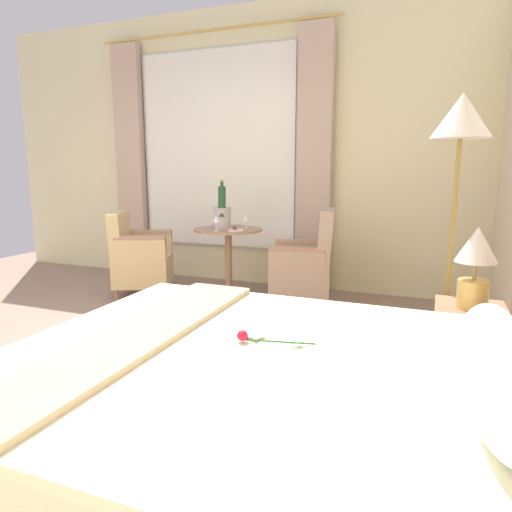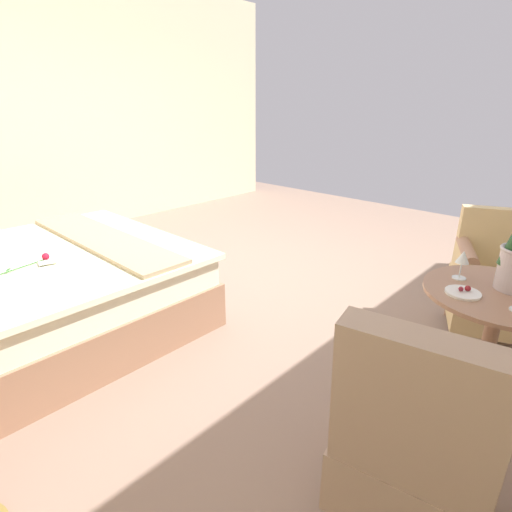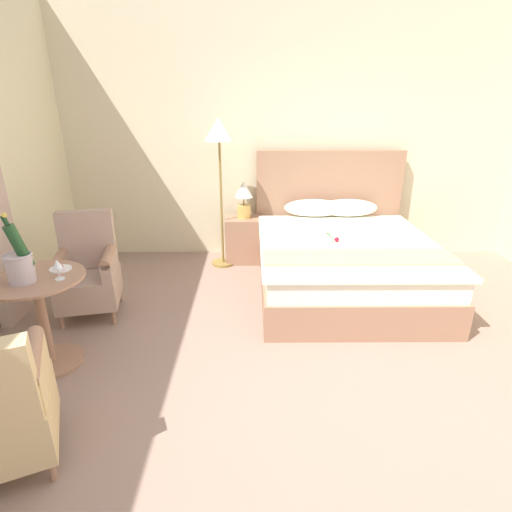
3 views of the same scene
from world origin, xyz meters
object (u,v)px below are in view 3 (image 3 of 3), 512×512
bedside_lamp (244,196)px  floor_lamp_brass (219,143)px  champagne_bucket (20,262)px  wine_glass_near_bucket (57,265)px  bed (342,257)px  armchair_by_window (88,272)px  nightstand (244,239)px  wine_glass_near_edge (28,257)px  snack_plate (60,269)px  side_table_round (42,316)px

bedside_lamp → floor_lamp_brass: bearing=-156.2°
champagne_bucket → wine_glass_near_bucket: size_ratio=3.34×
bed → armchair_by_window: bed is taller
nightstand → armchair_by_window: (-1.43, -1.33, 0.14)m
bed → floor_lamp_brass: 1.87m
wine_glass_near_edge → wine_glass_near_bucket: bearing=-30.9°
wine_glass_near_bucket → snack_plate: (-0.07, 0.17, -0.10)m
champagne_bucket → armchair_by_window: bearing=86.8°
snack_plate → bed: bearing=27.4°
wine_glass_near_bucket → snack_plate: size_ratio=0.95×
bedside_lamp → wine_glass_near_edge: 2.53m
bedside_lamp → bed: bearing=-35.8°
champagne_bucket → snack_plate: champagne_bucket is taller
bed → snack_plate: size_ratio=13.52×
floor_lamp_brass → side_table_round: 2.58m
wine_glass_near_edge → armchair_by_window: (0.12, 0.67, -0.41)m
bedside_lamp → armchair_by_window: (-1.43, -1.33, -0.41)m
side_table_round → snack_plate: (0.13, 0.14, 0.32)m
wine_glass_near_bucket → snack_plate: wine_glass_near_bucket is taller
side_table_round → wine_glass_near_bucket: size_ratio=4.89×
side_table_round → snack_plate: snack_plate is taller
armchair_by_window → floor_lamp_brass: bearing=46.0°
wine_glass_near_bucket → wine_glass_near_edge: 0.35m
floor_lamp_brass → champagne_bucket: 2.50m
armchair_by_window → wine_glass_near_edge: bearing=-100.4°
snack_plate → armchair_by_window: size_ratio=0.16×
bed → armchair_by_window: size_ratio=2.21×
champagne_bucket → wine_glass_near_edge: bearing=107.8°
wine_glass_near_edge → armchair_by_window: size_ratio=0.14×
bedside_lamp → wine_glass_near_bucket: 2.51m
snack_plate → wine_glass_near_bucket: bearing=-66.8°
bed → snack_plate: (-2.39, -1.24, 0.40)m
bed → nightstand: bearing=144.2°
nightstand → side_table_round: size_ratio=0.77×
nightstand → wine_glass_near_edge: wine_glass_near_edge is taller
champagne_bucket → snack_plate: (0.16, 0.22, -0.14)m
side_table_round → wine_glass_near_bucket: 0.46m
bed → champagne_bucket: bearing=-150.3°
champagne_bucket → armchair_by_window: size_ratio=0.52×
champagne_bucket → wine_glass_near_bucket: champagne_bucket is taller
bedside_lamp → side_table_round: 2.62m
bed → side_table_round: 2.87m
bedside_lamp → champagne_bucket: champagne_bucket is taller
nightstand → bedside_lamp: bedside_lamp is taller
champagne_bucket → armchair_by_window: 1.01m
floor_lamp_brass → nightstand: bearing=23.8°
side_table_round → nightstand: bearing=55.9°
side_table_round → armchair_by_window: armchair_by_window is taller
wine_glass_near_bucket → side_table_round: bearing=170.7°
nightstand → floor_lamp_brass: size_ratio=0.32×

